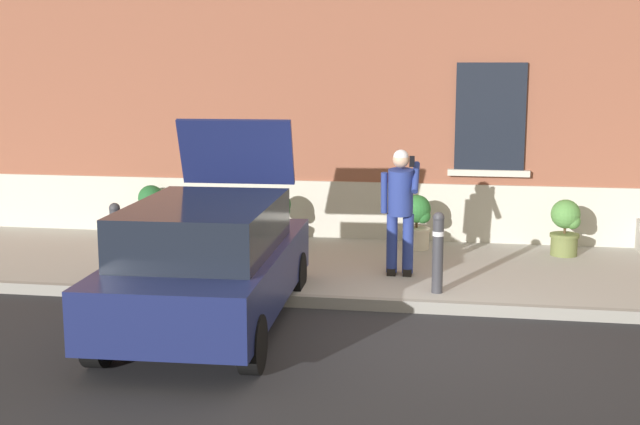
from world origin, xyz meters
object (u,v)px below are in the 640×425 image
(person_on_phone, at_px, (400,204))
(planter_terracotta, at_px, (152,209))
(bollard_near_person, at_px, (438,249))
(planter_cream, at_px, (417,220))
(planter_olive, at_px, (566,226))
(hatchback_car_navy, at_px, (209,261))
(planter_charcoal, at_px, (278,216))
(bollard_far_left, at_px, (116,238))

(person_on_phone, relative_size, planter_terracotta, 2.03)
(bollard_near_person, bearing_deg, person_on_phone, 124.36)
(planter_cream, relative_size, planter_olive, 1.00)
(hatchback_car_navy, height_order, planter_charcoal, hatchback_car_navy)
(planter_cream, bearing_deg, planter_terracotta, 175.76)
(planter_terracotta, height_order, planter_cream, same)
(planter_terracotta, bearing_deg, planter_olive, -3.59)
(planter_terracotta, xyz_separation_m, planter_cream, (4.49, -0.33, 0.00))
(person_on_phone, bearing_deg, hatchback_car_navy, -137.97)
(bollard_near_person, relative_size, planter_terracotta, 1.22)
(hatchback_car_navy, bearing_deg, planter_cream, 61.42)
(planter_olive, bearing_deg, planter_terracotta, 176.41)
(bollard_far_left, xyz_separation_m, planter_terracotta, (-0.58, 2.89, -0.11))
(bollard_far_left, xyz_separation_m, planter_olive, (6.16, 2.47, -0.11))
(bollard_far_left, bearing_deg, planter_charcoal, 57.49)
(hatchback_car_navy, bearing_deg, planter_terracotta, 118.18)
(planter_olive, bearing_deg, bollard_near_person, -126.82)
(bollard_near_person, height_order, bollard_far_left, same)
(bollard_far_left, distance_m, planter_terracotta, 2.95)
(person_on_phone, bearing_deg, planter_terracotta, 148.67)
(planter_cream, height_order, planter_olive, same)
(hatchback_car_navy, relative_size, planter_charcoal, 4.80)
(bollard_near_person, bearing_deg, planter_charcoal, 135.35)
(bollard_far_left, bearing_deg, planter_terracotta, 101.38)
(bollard_far_left, xyz_separation_m, planter_charcoal, (1.66, 2.61, -0.11))
(bollard_far_left, distance_m, person_on_phone, 3.87)
(hatchback_car_navy, distance_m, bollard_far_left, 2.25)
(planter_terracotta, height_order, planter_olive, same)
(bollard_near_person, distance_m, planter_olive, 3.09)
(planter_terracotta, distance_m, planter_charcoal, 2.26)
(planter_charcoal, bearing_deg, planter_olive, -1.80)
(bollard_near_person, bearing_deg, planter_cream, 98.82)
(planter_terracotta, relative_size, planter_charcoal, 1.00)
(bollard_far_left, relative_size, planter_olive, 1.22)
(hatchback_car_navy, distance_m, planter_olive, 5.90)
(hatchback_car_navy, xyz_separation_m, person_on_phone, (2.03, 2.22, 0.35))
(person_on_phone, height_order, planter_olive, person_on_phone)
(hatchback_car_navy, height_order, bollard_near_person, hatchback_car_navy)
(hatchback_car_navy, distance_m, person_on_phone, 3.03)
(planter_olive, bearing_deg, hatchback_car_navy, -138.56)
(bollard_far_left, distance_m, planter_charcoal, 3.10)
(bollard_far_left, relative_size, planter_terracotta, 1.22)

